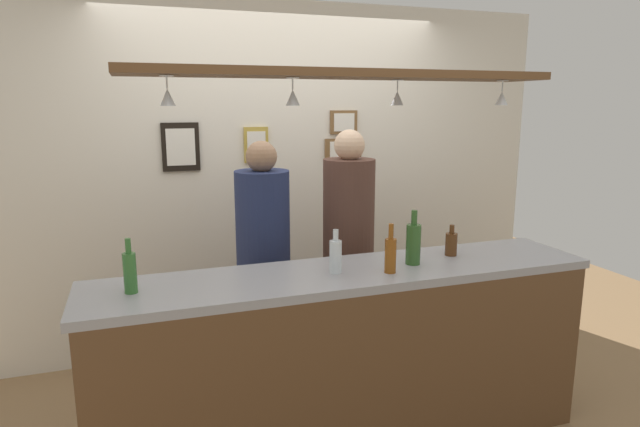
% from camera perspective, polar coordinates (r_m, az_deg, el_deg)
% --- Properties ---
extents(ground_plane, '(8.00, 8.00, 0.00)m').
position_cam_1_polar(ground_plane, '(3.58, 0.56, -19.87)').
color(ground_plane, olive).
extents(back_wall, '(4.40, 0.06, 2.60)m').
position_cam_1_polar(back_wall, '(4.14, -4.53, 3.70)').
color(back_wall, silver).
rests_on(back_wall, ground_plane).
extents(bar_counter, '(2.70, 0.55, 1.00)m').
position_cam_1_polar(bar_counter, '(2.84, 4.09, -13.15)').
color(bar_counter, '#99999E').
rests_on(bar_counter, ground_plane).
extents(overhead_glass_rack, '(2.20, 0.36, 0.04)m').
position_cam_1_polar(overhead_glass_rack, '(2.77, 2.79, 14.51)').
color(overhead_glass_rack, brown).
extents(hanging_wineglass_far_left, '(0.07, 0.07, 0.13)m').
position_cam_1_polar(hanging_wineglass_far_left, '(2.53, -15.81, 11.84)').
color(hanging_wineglass_far_left, silver).
rests_on(hanging_wineglass_far_left, overhead_glass_rack).
extents(hanging_wineglass_left, '(0.07, 0.07, 0.13)m').
position_cam_1_polar(hanging_wineglass_left, '(2.64, -2.90, 12.23)').
color(hanging_wineglass_left, silver).
rests_on(hanging_wineglass_left, overhead_glass_rack).
extents(hanging_wineglass_center_left, '(0.07, 0.07, 0.13)m').
position_cam_1_polar(hanging_wineglass_center_left, '(2.94, 8.16, 12.06)').
color(hanging_wineglass_center_left, silver).
rests_on(hanging_wineglass_center_left, overhead_glass_rack).
extents(hanging_wineglass_center, '(0.07, 0.07, 0.13)m').
position_cam_1_polar(hanging_wineglass_center, '(3.16, 18.65, 11.55)').
color(hanging_wineglass_center, silver).
rests_on(hanging_wineglass_center, overhead_glass_rack).
extents(person_left_navy_shirt, '(0.34, 0.34, 1.64)m').
position_cam_1_polar(person_left_navy_shirt, '(3.43, -6.01, -3.31)').
color(person_left_navy_shirt, '#2D334C').
rests_on(person_left_navy_shirt, ground_plane).
extents(person_middle_brown_shirt, '(0.34, 0.34, 1.70)m').
position_cam_1_polar(person_middle_brown_shirt, '(3.59, 3.03, -1.95)').
color(person_middle_brown_shirt, '#2D334C').
rests_on(person_middle_brown_shirt, ground_plane).
extents(bottle_beer_green_import, '(0.06, 0.06, 0.26)m').
position_cam_1_polar(bottle_beer_green_import, '(2.65, -19.44, -5.78)').
color(bottle_beer_green_import, '#336B2D').
rests_on(bottle_beer_green_import, bar_counter).
extents(bottle_soda_clear, '(0.06, 0.06, 0.23)m').
position_cam_1_polar(bottle_soda_clear, '(2.79, 1.65, -4.45)').
color(bottle_soda_clear, silver).
rests_on(bottle_soda_clear, bar_counter).
extents(bottle_champagne_green, '(0.08, 0.08, 0.30)m').
position_cam_1_polar(bottle_champagne_green, '(2.97, 9.84, -3.09)').
color(bottle_champagne_green, '#2D5623').
rests_on(bottle_champagne_green, bar_counter).
extents(bottle_beer_brown_stubby, '(0.07, 0.07, 0.18)m').
position_cam_1_polar(bottle_beer_brown_stubby, '(3.20, 13.70, -3.09)').
color(bottle_beer_brown_stubby, '#512D14').
rests_on(bottle_beer_brown_stubby, bar_counter).
extents(bottle_beer_amber_tall, '(0.06, 0.06, 0.26)m').
position_cam_1_polar(bottle_beer_amber_tall, '(2.81, 7.46, -4.25)').
color(bottle_beer_amber_tall, brown).
rests_on(bottle_beer_amber_tall, bar_counter).
extents(picture_frame_crest, '(0.18, 0.02, 0.26)m').
position_cam_1_polar(picture_frame_crest, '(4.03, -6.76, 7.22)').
color(picture_frame_crest, '#B29338').
rests_on(picture_frame_crest, back_wall).
extents(picture_frame_lower_pair, '(0.30, 0.02, 0.18)m').
position_cam_1_polar(picture_frame_lower_pair, '(4.24, 2.47, 6.72)').
color(picture_frame_lower_pair, brown).
rests_on(picture_frame_lower_pair, back_wall).
extents(picture_frame_upper_small, '(0.22, 0.02, 0.18)m').
position_cam_1_polar(picture_frame_upper_small, '(4.23, 2.52, 9.61)').
color(picture_frame_upper_small, brown).
rests_on(picture_frame_upper_small, back_wall).
extents(picture_frame_caricature, '(0.26, 0.02, 0.34)m').
position_cam_1_polar(picture_frame_caricature, '(3.95, -14.51, 6.82)').
color(picture_frame_caricature, black).
rests_on(picture_frame_caricature, back_wall).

